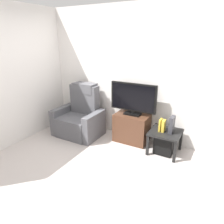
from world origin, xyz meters
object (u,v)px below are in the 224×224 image
at_px(television, 133,98).
at_px(subwoofer_box, 164,144).
at_px(game_console, 172,125).
at_px(side_table, 165,135).
at_px(recliner_armchair, 80,117).
at_px(tv_stand, 132,128).
at_px(book_middle, 164,126).
at_px(book_leftmost, 160,125).

bearing_deg(television, subwoofer_box, -10.38).
bearing_deg(subwoofer_box, game_console, 6.34).
bearing_deg(side_table, recliner_armchair, -176.79).
bearing_deg(game_console, recliner_armchair, -176.64).
relative_size(tv_stand, game_console, 2.26).
distance_m(recliner_armchair, subwoofer_box, 1.85).
relative_size(subwoofer_box, game_console, 1.09).
bearing_deg(game_console, television, 171.47).
height_order(television, game_console, television).
distance_m(recliner_armchair, book_middle, 1.80).
xyz_separation_m(recliner_armchair, game_console, (1.92, 0.11, 0.20)).
xyz_separation_m(recliner_armchair, side_table, (1.83, 0.10, -0.02)).
height_order(television, subwoofer_box, television).
bearing_deg(side_table, tv_stand, 171.11).
bearing_deg(tv_stand, book_leftmost, -12.15).
bearing_deg(television, book_leftmost, -13.85).
bearing_deg(recliner_armchair, book_leftmost, -1.34).
distance_m(subwoofer_box, game_console, 0.42).
bearing_deg(side_table, book_middle, -154.54).
xyz_separation_m(recliner_armchair, book_leftmost, (1.73, 0.08, 0.16)).
bearing_deg(tv_stand, game_console, -7.19).
bearing_deg(television, recliner_armchair, -168.35).
relative_size(tv_stand, side_table, 1.25).
bearing_deg(side_table, book_leftmost, -168.69).
distance_m(recliner_armchair, book_leftmost, 1.74).
bearing_deg(book_middle, subwoofer_box, 25.46).
relative_size(television, book_leftmost, 4.11).
height_order(recliner_armchair, book_leftmost, recliner_armchair).
height_order(tv_stand, book_middle, book_middle).
xyz_separation_m(tv_stand, television, (0.00, 0.02, 0.61)).
distance_m(television, side_table, 0.90).
bearing_deg(subwoofer_box, book_middle, -154.54).
height_order(tv_stand, recliner_armchair, recliner_armchair).
distance_m(television, game_console, 0.87).
height_order(tv_stand, side_table, tv_stand).
bearing_deg(book_leftmost, game_console, 8.97).
height_order(television, book_leftmost, television).
xyz_separation_m(television, book_leftmost, (0.61, -0.15, -0.37)).
distance_m(recliner_armchair, game_console, 1.93).
xyz_separation_m(tv_stand, book_middle, (0.66, -0.13, 0.24)).
xyz_separation_m(television, book_middle, (0.66, -0.15, -0.37)).
xyz_separation_m(television, subwoofer_box, (0.71, -0.13, -0.74)).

